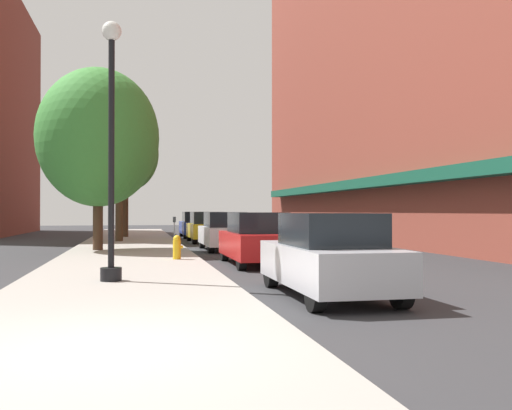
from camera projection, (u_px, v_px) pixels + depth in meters
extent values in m
plane|color=#2D2D30|center=(223.00, 250.00, 24.96)|extent=(90.00, 90.00, 0.00)
cube|color=gray|center=(130.00, 248.00, 25.11)|extent=(4.80, 50.00, 0.12)
cube|color=brown|center=(410.00, 22.00, 31.27)|extent=(6.00, 40.00, 24.23)
cube|color=#144C38|center=(353.00, 185.00, 30.48)|extent=(0.90, 34.00, 0.50)
cylinder|color=black|center=(111.00, 274.00, 12.85)|extent=(0.48, 0.48, 0.30)
cylinder|color=black|center=(111.00, 153.00, 12.88)|extent=(0.14, 0.14, 5.20)
sphere|color=silver|center=(112.00, 31.00, 12.91)|extent=(0.44, 0.44, 0.44)
cylinder|color=gold|center=(177.00, 250.00, 18.64)|extent=(0.26, 0.26, 0.62)
sphere|color=gold|center=(177.00, 239.00, 18.65)|extent=(0.24, 0.24, 0.24)
cylinder|color=gold|center=(181.00, 247.00, 18.67)|extent=(0.12, 0.10, 0.10)
cylinder|color=slate|center=(174.00, 233.00, 27.03)|extent=(0.06, 0.06, 1.05)
cube|color=#33383D|center=(174.00, 219.00, 27.04)|extent=(0.14, 0.09, 0.26)
cylinder|color=#422D1E|center=(125.00, 208.00, 34.96)|extent=(0.40, 0.40, 3.58)
ellipsoid|color=#387F33|center=(125.00, 154.00, 35.00)|extent=(4.09, 4.09, 4.70)
cylinder|color=#422D1E|center=(98.00, 216.00, 23.09)|extent=(0.40, 0.40, 2.74)
ellipsoid|color=#387F33|center=(98.00, 137.00, 23.12)|extent=(4.91, 4.91, 5.65)
cylinder|color=#422D1E|center=(119.00, 209.00, 29.88)|extent=(0.40, 0.40, 3.41)
ellipsoid|color=#2D6B28|center=(119.00, 151.00, 29.91)|extent=(3.61, 3.61, 4.15)
cylinder|color=black|center=(271.00, 273.00, 12.67)|extent=(0.22, 0.64, 0.64)
cylinder|color=black|center=(337.00, 271.00, 12.99)|extent=(0.22, 0.64, 0.64)
cylinder|color=black|center=(315.00, 293.00, 9.54)|extent=(0.22, 0.64, 0.64)
cylinder|color=black|center=(401.00, 291.00, 9.86)|extent=(0.22, 0.64, 0.64)
cube|color=#B2B2BA|center=(328.00, 265.00, 11.27)|extent=(1.80, 4.30, 0.76)
cube|color=black|center=(330.00, 229.00, 11.13)|extent=(1.56, 2.20, 0.64)
cylinder|color=black|center=(224.00, 252.00, 19.36)|extent=(0.22, 0.64, 0.64)
cylinder|color=black|center=(269.00, 251.00, 19.68)|extent=(0.22, 0.64, 0.64)
cylinder|color=black|center=(241.00, 259.00, 16.23)|extent=(0.22, 0.64, 0.64)
cylinder|color=black|center=(294.00, 258.00, 16.55)|extent=(0.22, 0.64, 0.64)
cube|color=red|center=(256.00, 245.00, 17.96)|extent=(1.80, 4.30, 0.76)
cube|color=black|center=(257.00, 223.00, 17.82)|extent=(1.56, 2.20, 0.64)
cylinder|color=black|center=(202.00, 241.00, 25.97)|extent=(0.22, 0.64, 0.64)
cylinder|color=black|center=(236.00, 241.00, 26.29)|extent=(0.22, 0.64, 0.64)
cylinder|color=black|center=(211.00, 245.00, 22.84)|extent=(0.22, 0.64, 0.64)
cylinder|color=black|center=(249.00, 245.00, 23.16)|extent=(0.22, 0.64, 0.64)
cube|color=silver|center=(224.00, 236.00, 24.57)|extent=(1.80, 4.30, 0.76)
cube|color=black|center=(225.00, 219.00, 24.43)|extent=(1.56, 2.20, 0.64)
cylinder|color=black|center=(189.00, 235.00, 32.37)|extent=(0.22, 0.64, 0.64)
cylinder|color=black|center=(216.00, 235.00, 32.70)|extent=(0.22, 0.64, 0.64)
cylinder|color=black|center=(195.00, 238.00, 29.24)|extent=(0.22, 0.64, 0.64)
cylinder|color=black|center=(225.00, 238.00, 29.57)|extent=(0.22, 0.64, 0.64)
cube|color=gold|center=(206.00, 230.00, 30.97)|extent=(1.80, 4.30, 0.76)
cube|color=black|center=(206.00, 218.00, 30.83)|extent=(1.56, 2.20, 0.64)
cylinder|color=black|center=(181.00, 232.00, 37.92)|extent=(0.22, 0.64, 0.64)
cylinder|color=black|center=(205.00, 232.00, 38.24)|extent=(0.22, 0.64, 0.64)
cylinder|color=black|center=(185.00, 234.00, 34.79)|extent=(0.22, 0.64, 0.64)
cylinder|color=black|center=(211.00, 233.00, 35.11)|extent=(0.22, 0.64, 0.64)
cube|color=#1E389E|center=(195.00, 228.00, 36.52)|extent=(1.80, 4.30, 0.76)
cube|color=black|center=(196.00, 217.00, 36.38)|extent=(1.56, 2.20, 0.64)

